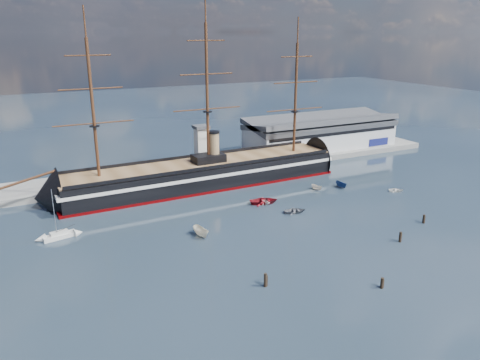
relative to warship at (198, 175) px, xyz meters
name	(u,v)px	position (x,y,z in m)	size (l,w,h in m)	color
ground	(236,205)	(3.68, -20.00, -4.04)	(600.00, 600.00, 0.00)	#1C2A35
quay	(217,169)	(13.68, 16.00, -4.04)	(180.00, 18.00, 2.00)	slate
warehouse	(321,133)	(61.68, 20.00, 3.95)	(63.00, 21.00, 11.60)	#B7BABC
quay_tower	(202,146)	(6.68, 13.00, 5.72)	(5.00, 5.00, 15.00)	silver
warship	(198,175)	(0.00, 0.00, 0.00)	(113.07, 18.45, 53.94)	black
sailboat	(59,235)	(-44.25, -21.49, -3.25)	(8.08, 3.79, 12.45)	silver
motorboat_a	(201,237)	(-13.58, -35.92, -4.04)	(7.17, 2.63, 2.87)	beige
motorboat_b	(295,213)	(15.24, -32.92, -4.04)	(3.72, 1.49, 1.74)	slate
motorboat_c	(317,190)	(31.99, -19.51, -4.04)	(4.86, 1.78, 1.94)	white
motorboat_d	(265,204)	(11.19, -23.66, -4.04)	(5.37, 2.33, 1.97)	silver
motorboat_e	(396,191)	(53.10, -31.83, -4.04)	(2.81, 1.12, 1.31)	white
motorboat_f	(341,188)	(40.30, -21.14, -4.04)	(5.64, 2.07, 2.26)	navy
motorboat_g	(264,203)	(11.24, -22.72, -4.04)	(5.06, 2.02, 2.36)	maroon
piling_near_left	(265,287)	(-11.20, -63.05, -4.04)	(0.64, 0.64, 3.53)	black
piling_near_mid	(382,288)	(8.55, -73.64, -4.04)	(0.64, 0.64, 2.92)	black
piling_near_right	(400,242)	(27.08, -59.67, -4.04)	(0.64, 0.64, 3.25)	black
piling_far_right	(423,223)	(40.96, -53.89, -4.04)	(0.64, 0.64, 3.02)	black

